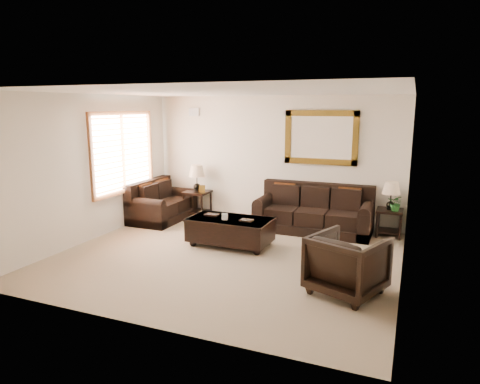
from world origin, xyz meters
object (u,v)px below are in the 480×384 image
at_px(loveseat, 160,205).
at_px(end_table_left, 197,183).
at_px(sofa, 314,214).
at_px(end_table_right, 391,201).
at_px(armchair, 347,261).
at_px(coffee_table, 230,229).

height_order(loveseat, end_table_left, end_table_left).
height_order(sofa, end_table_left, end_table_left).
distance_m(loveseat, end_table_right, 4.83).
bearing_deg(armchair, loveseat, -6.42).
bearing_deg(armchair, end_table_left, -16.03).
bearing_deg(coffee_table, sofa, 52.98).
bearing_deg(loveseat, coffee_table, -116.57).
height_order(coffee_table, armchair, armchair).
bearing_deg(armchair, coffee_table, -7.76).
relative_size(end_table_left, coffee_table, 0.79).
relative_size(sofa, end_table_left, 1.93).
bearing_deg(coffee_table, end_table_left, 134.04).
height_order(sofa, coffee_table, sofa).
bearing_deg(coffee_table, end_table_right, 33.76).
relative_size(sofa, end_table_right, 2.13).
distance_m(end_table_left, coffee_table, 2.30).
distance_m(end_table_right, armchair, 2.97).
height_order(loveseat, armchair, armchair).
height_order(end_table_left, armchair, end_table_left).
bearing_deg(loveseat, end_table_right, -82.85).
xyz_separation_m(coffee_table, armchair, (2.25, -1.26, 0.13)).
bearing_deg(coffee_table, armchair, -28.19).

